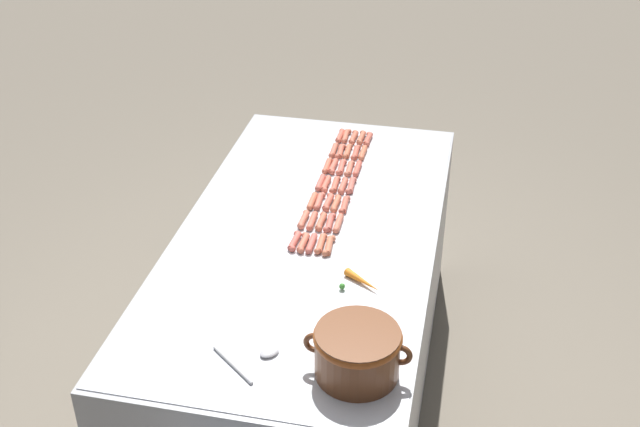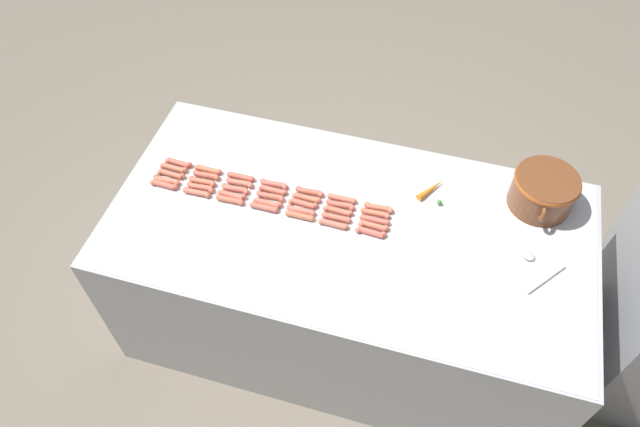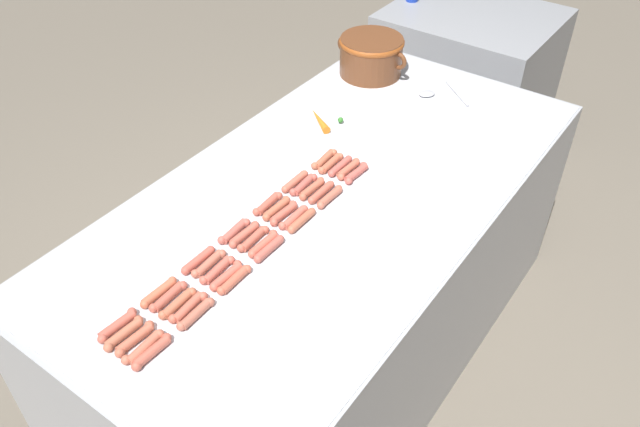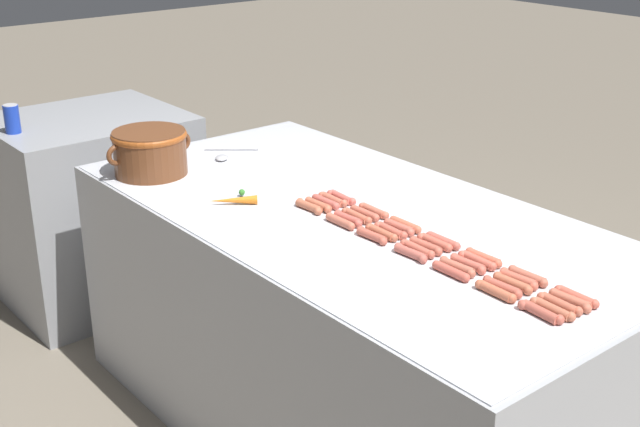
{
  "view_description": "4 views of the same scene",
  "coord_description": "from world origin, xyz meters",
  "px_view_note": "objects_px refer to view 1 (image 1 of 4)",
  "views": [
    {
      "loc": [
        -0.63,
        2.7,
        2.71
      ],
      "look_at": [
        -0.05,
        -0.03,
        0.96
      ],
      "focal_mm": 44.91,
      "sensor_mm": 36.0,
      "label": 1
    },
    {
      "loc": [
        1.52,
        0.3,
        2.93
      ],
      "look_at": [
        0.0,
        -0.13,
        0.91
      ],
      "focal_mm": 32.9,
      "sensor_mm": 36.0,
      "label": 2
    },
    {
      "loc": [
        0.99,
        -1.46,
        2.25
      ],
      "look_at": [
        0.04,
        -0.14,
        0.88
      ],
      "focal_mm": 35.77,
      "sensor_mm": 36.0,
      "label": 3
    },
    {
      "loc": [
        -1.78,
        -2.0,
        1.94
      ],
      "look_at": [
        -0.12,
        0.04,
        0.9
      ],
      "focal_mm": 47.51,
      "sensor_mm": 36.0,
      "label": 4
    }
  ],
  "objects_px": {
    "hot_dog_16": "(341,167)",
    "hot_dog_8": "(356,153)",
    "hot_dog_13": "(321,244)",
    "hot_dog_20": "(311,243)",
    "hot_dog_22": "(340,151)",
    "hot_dog_30": "(327,166)",
    "hot_dog_14": "(354,137)",
    "carrot": "(362,281)",
    "hot_dog_6": "(329,246)",
    "hot_dog_11": "(336,204)",
    "hot_dog_17": "(335,185)",
    "hot_dog_1": "(363,153)",
    "hot_dog_15": "(348,151)",
    "hot_dog_32": "(312,201)",
    "hot_dog_26": "(312,221)",
    "hot_dog_33": "(304,219)",
    "hot_dog_21": "(347,136)",
    "hot_dog_34": "(295,241)",
    "hot_dog_31": "(320,183)",
    "hot_dog_23": "(334,166)",
    "hot_dog_19": "(321,222)",
    "hot_dog_4": "(345,205)",
    "hot_dog_10": "(343,186)",
    "hot_dog_29": "(334,150)",
    "hot_dog_2": "(357,169)",
    "hot_dog_24": "(327,184)",
    "hot_dog_5": "(338,223)",
    "hot_dog_3": "(351,186)",
    "hot_dog_0": "(368,139)",
    "hot_dog_12": "(330,223)",
    "hot_dog_7": "(361,138)",
    "hot_dog_28": "(340,136)",
    "hot_dog_27": "(303,243)",
    "bean_pot": "(357,350)",
    "hot_dog_18": "(328,202)",
    "hot_dog_9": "(349,169)"
  },
  "relations": [
    {
      "from": "hot_dog_14",
      "to": "carrot",
      "type": "xyz_separation_m",
      "value": [
        -0.24,
        1.18,
        0.0
      ]
    },
    {
      "from": "hot_dog_16",
      "to": "hot_dog_8",
      "type": "bearing_deg",
      "value": -104.33
    },
    {
      "from": "hot_dog_2",
      "to": "hot_dog_13",
      "type": "xyz_separation_m",
      "value": [
        0.04,
        0.65,
        0.0
      ]
    },
    {
      "from": "hot_dog_0",
      "to": "hot_dog_31",
      "type": "distance_m",
      "value": 0.5
    },
    {
      "from": "hot_dog_15",
      "to": "hot_dog_19",
      "type": "distance_m",
      "value": 0.65
    },
    {
      "from": "hot_dog_1",
      "to": "hot_dog_15",
      "type": "bearing_deg",
      "value": 1.55
    },
    {
      "from": "hot_dog_9",
      "to": "hot_dog_22",
      "type": "distance_m",
      "value": 0.18
    },
    {
      "from": "hot_dog_6",
      "to": "hot_dog_22",
      "type": "height_order",
      "value": "same"
    },
    {
      "from": "hot_dog_22",
      "to": "hot_dog_30",
      "type": "relative_size",
      "value": 1.0
    },
    {
      "from": "hot_dog_11",
      "to": "hot_dog_18",
      "type": "height_order",
      "value": "same"
    },
    {
      "from": "hot_dog_14",
      "to": "hot_dog_0",
      "type": "bearing_deg",
      "value": 176.95
    },
    {
      "from": "hot_dog_18",
      "to": "hot_dog_33",
      "type": "xyz_separation_m",
      "value": [
        0.07,
        0.16,
        0.0
      ]
    },
    {
      "from": "hot_dog_2",
      "to": "hot_dog_29",
      "type": "relative_size",
      "value": 1.0
    },
    {
      "from": "hot_dog_1",
      "to": "hot_dog_10",
      "type": "bearing_deg",
      "value": 83.84
    },
    {
      "from": "hot_dog_4",
      "to": "hot_dog_28",
      "type": "xyz_separation_m",
      "value": [
        0.14,
        -0.65,
        0.0
      ]
    },
    {
      "from": "hot_dog_16",
      "to": "hot_dog_3",
      "type": "bearing_deg",
      "value": 115.28
    },
    {
      "from": "hot_dog_13",
      "to": "hot_dog_20",
      "type": "xyz_separation_m",
      "value": [
        0.04,
        0.01,
        0.0
      ]
    },
    {
      "from": "hot_dog_23",
      "to": "hot_dog_33",
      "type": "bearing_deg",
      "value": 85.65
    },
    {
      "from": "hot_dog_17",
      "to": "hot_dog_20",
      "type": "relative_size",
      "value": 1.0
    },
    {
      "from": "hot_dog_4",
      "to": "hot_dog_31",
      "type": "distance_m",
      "value": 0.22
    },
    {
      "from": "hot_dog_21",
      "to": "hot_dog_34",
      "type": "bearing_deg",
      "value": 87.9
    },
    {
      "from": "hot_dog_16",
      "to": "hot_dog_32",
      "type": "relative_size",
      "value": 1.0
    },
    {
      "from": "hot_dog_6",
      "to": "hot_dog_30",
      "type": "height_order",
      "value": "same"
    },
    {
      "from": "hot_dog_1",
      "to": "hot_dog_21",
      "type": "height_order",
      "value": "same"
    },
    {
      "from": "hot_dog_26",
      "to": "hot_dog_33",
      "type": "distance_m",
      "value": 0.04
    },
    {
      "from": "hot_dog_13",
      "to": "carrot",
      "type": "relative_size",
      "value": 0.85
    },
    {
      "from": "hot_dog_4",
      "to": "hot_dog_32",
      "type": "xyz_separation_m",
      "value": [
        0.14,
        -0.0,
        0.0
      ]
    },
    {
      "from": "hot_dog_22",
      "to": "hot_dog_30",
      "type": "bearing_deg",
      "value": 77.74
    },
    {
      "from": "hot_dog_29",
      "to": "hot_dog_13",
      "type": "bearing_deg",
      "value": 97.45
    },
    {
      "from": "hot_dog_21",
      "to": "hot_dog_24",
      "type": "distance_m",
      "value": 0.49
    },
    {
      "from": "hot_dog_11",
      "to": "hot_dog_24",
      "type": "relative_size",
      "value": 1.0
    },
    {
      "from": "hot_dog_22",
      "to": "hot_dog_20",
      "type": "bearing_deg",
      "value": 92.39
    },
    {
      "from": "hot_dog_27",
      "to": "hot_dog_28",
      "type": "height_order",
      "value": "same"
    },
    {
      "from": "hot_dog_17",
      "to": "hot_dog_30",
      "type": "height_order",
      "value": "same"
    },
    {
      "from": "hot_dog_12",
      "to": "hot_dog_22",
      "type": "xyz_separation_m",
      "value": [
        0.08,
        -0.64,
        0.0
      ]
    },
    {
      "from": "hot_dog_4",
      "to": "hot_dog_34",
      "type": "distance_m",
      "value": 0.35
    },
    {
      "from": "hot_dog_11",
      "to": "hot_dog_17",
      "type": "relative_size",
      "value": 1.0
    },
    {
      "from": "hot_dog_15",
      "to": "hot_dog_32",
      "type": "xyz_separation_m",
      "value": [
        0.07,
        0.49,
        0.0
      ]
    },
    {
      "from": "hot_dog_26",
      "to": "bean_pot",
      "type": "distance_m",
      "value": 0.91
    },
    {
      "from": "hot_dog_22",
      "to": "hot_dog_23",
      "type": "relative_size",
      "value": 1.0
    },
    {
      "from": "hot_dog_10",
      "to": "hot_dog_12",
      "type": "distance_m",
      "value": 0.32
    },
    {
      "from": "hot_dog_5",
      "to": "hot_dog_8",
      "type": "relative_size",
      "value": 1.0
    },
    {
      "from": "hot_dog_0",
      "to": "hot_dog_2",
      "type": "relative_size",
      "value": 1.0
    },
    {
      "from": "hot_dog_5",
      "to": "hot_dog_16",
      "type": "bearing_deg",
      "value": -80.86
    },
    {
      "from": "hot_dog_31",
      "to": "hot_dog_33",
      "type": "bearing_deg",
      "value": 89.11
    },
    {
      "from": "hot_dog_4",
      "to": "hot_dog_23",
      "type": "bearing_deg",
      "value": -71.46
    },
    {
      "from": "hot_dog_23",
      "to": "hot_dog_27",
      "type": "height_order",
      "value": "same"
    },
    {
      "from": "hot_dog_4",
      "to": "carrot",
      "type": "relative_size",
      "value": 0.85
    },
    {
      "from": "hot_dog_12",
      "to": "hot_dog_16",
      "type": "relative_size",
      "value": 1.0
    },
    {
      "from": "hot_dog_6",
      "to": "hot_dog_7",
      "type": "distance_m",
      "value": 0.98
    }
  ]
}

